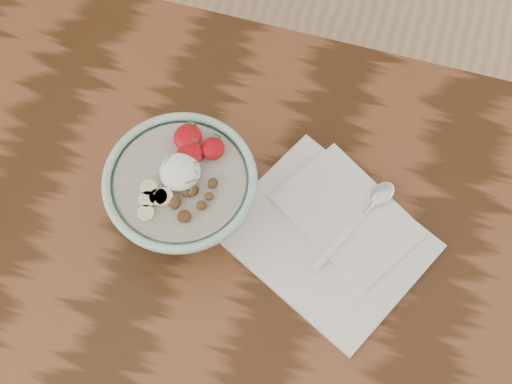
# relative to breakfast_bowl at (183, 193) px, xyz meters

# --- Properties ---
(table) EXTENTS (1.60, 0.90, 0.75)m
(table) POSITION_rel_breakfast_bowl_xyz_m (0.16, -0.09, -0.16)
(table) COLOR #381F0E
(table) RESTS_ON ground
(breakfast_bowl) EXTENTS (0.21, 0.21, 0.14)m
(breakfast_bowl) POSITION_rel_breakfast_bowl_xyz_m (0.00, 0.00, 0.00)
(breakfast_bowl) COLOR #9BD0B4
(breakfast_bowl) RESTS_ON table
(napkin) EXTENTS (0.33, 0.31, 0.02)m
(napkin) POSITION_rel_breakfast_bowl_xyz_m (0.21, 0.02, -0.06)
(napkin) COLOR white
(napkin) RESTS_ON table
(spoon) EXTENTS (0.10, 0.17, 0.01)m
(spoon) POSITION_rel_breakfast_bowl_xyz_m (0.26, 0.08, -0.05)
(spoon) COLOR silver
(spoon) RESTS_ON napkin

